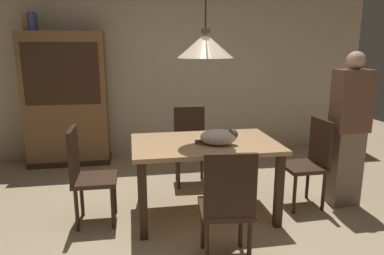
{
  "coord_description": "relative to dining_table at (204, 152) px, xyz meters",
  "views": [
    {
      "loc": [
        -0.54,
        -2.81,
        1.66
      ],
      "look_at": [
        0.06,
        0.63,
        0.85
      ],
      "focal_mm": 33.03,
      "sensor_mm": 36.0,
      "label": 1
    }
  ],
  "objects": [
    {
      "name": "chair_near_front",
      "position": [
        -0.01,
        -0.88,
        -0.14
      ],
      "size": [
        0.44,
        0.44,
        0.93
      ],
      "color": "#382316",
      "rests_on": "ground"
    },
    {
      "name": "pendant_lamp",
      "position": [
        0.0,
        0.0,
        1.01
      ],
      "size": [
        0.52,
        0.52,
        1.3
      ],
      "color": "beige"
    },
    {
      "name": "cat_sleeping",
      "position": [
        0.11,
        -0.13,
        0.18
      ],
      "size": [
        0.4,
        0.29,
        0.16
      ],
      "color": "beige",
      "rests_on": "dining_table"
    },
    {
      "name": "chair_right_side",
      "position": [
        1.13,
        0.0,
        -0.14
      ],
      "size": [
        0.41,
        0.41,
        0.93
      ],
      "color": "#382316",
      "rests_on": "ground"
    },
    {
      "name": "back_wall",
      "position": [
        -0.15,
        2.22,
        0.8
      ],
      "size": [
        6.4,
        0.1,
        2.9
      ],
      "primitive_type": "cube",
      "color": "beige",
      "rests_on": "ground"
    },
    {
      "name": "book_blue_wide",
      "position": [
        -1.92,
        1.89,
        1.32
      ],
      "size": [
        0.06,
        0.24,
        0.24
      ],
      "primitive_type": "cube",
      "color": "#384C93",
      "rests_on": "hutch_bookcase"
    },
    {
      "name": "person_standing",
      "position": [
        1.51,
        -0.03,
        0.16
      ],
      "size": [
        0.36,
        0.22,
        1.61
      ],
      "color": "#84705B",
      "rests_on": "ground"
    },
    {
      "name": "ground",
      "position": [
        -0.15,
        -0.43,
        -0.65
      ],
      "size": [
        10.0,
        10.0,
        0.0
      ],
      "primitive_type": "plane",
      "color": "tan"
    },
    {
      "name": "chair_left_side",
      "position": [
        -1.13,
        0.0,
        -0.14
      ],
      "size": [
        0.4,
        0.4,
        0.93
      ],
      "color": "#382316",
      "rests_on": "ground"
    },
    {
      "name": "chair_far_back",
      "position": [
        0.01,
        0.88,
        -0.14
      ],
      "size": [
        0.43,
        0.43,
        0.93
      ],
      "color": "#382316",
      "rests_on": "ground"
    },
    {
      "name": "hutch_bookcase",
      "position": [
        -1.58,
        1.89,
        0.24
      ],
      "size": [
        1.12,
        0.45,
        1.85
      ],
      "color": "brown",
      "rests_on": "ground"
    },
    {
      "name": "book_brown_thick",
      "position": [
        -2.0,
        1.89,
        1.31
      ],
      "size": [
        0.06,
        0.24,
        0.22
      ],
      "primitive_type": "cube",
      "color": "brown",
      "rests_on": "hutch_bookcase"
    },
    {
      "name": "dining_table",
      "position": [
        0.0,
        0.0,
        0.0
      ],
      "size": [
        1.4,
        0.9,
        0.75
      ],
      "color": "tan",
      "rests_on": "ground"
    }
  ]
}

